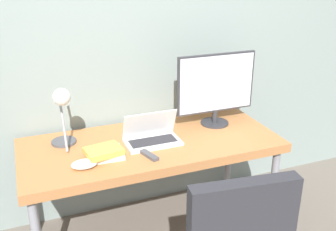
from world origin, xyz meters
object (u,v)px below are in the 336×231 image
laptop (152,136)px  desk_lamp (62,111)px  book_stack (104,153)px  game_controller (84,164)px  monitor (216,86)px

laptop → desk_lamp: desk_lamp is taller
book_stack → game_controller: size_ratio=1.57×
laptop → monitor: (0.52, 0.13, 0.24)m
laptop → monitor: 0.59m
book_stack → desk_lamp: bearing=139.4°
monitor → game_controller: 1.07m
desk_lamp → book_stack: bearing=-40.6°
book_stack → monitor: bearing=14.6°
monitor → book_stack: bearing=-165.4°
game_controller → desk_lamp: bearing=105.3°
monitor → desk_lamp: 1.06m
game_controller → monitor: bearing=16.7°
book_stack → game_controller: 0.15m
monitor → book_stack: monitor is taller
laptop → monitor: monitor is taller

